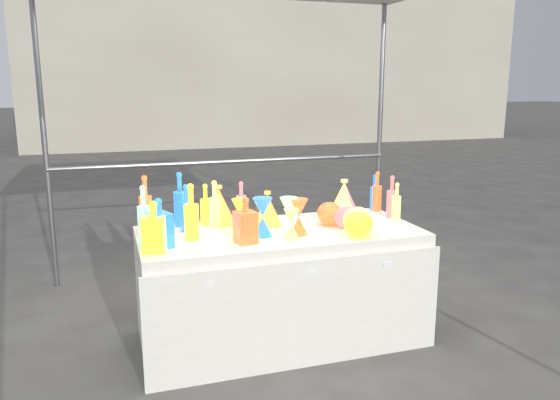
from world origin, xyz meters
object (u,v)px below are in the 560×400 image
object	(u,v)px
display_table	(280,286)
globe_0	(359,226)
decanter_0	(154,227)
hourglass_0	(299,217)
lampshade_0	(219,205)
cardboard_box_closed	(239,233)
bottle_0	(206,204)

from	to	relation	value
display_table	globe_0	bearing A→B (deg)	-35.23
decanter_0	globe_0	distance (m)	1.23
decanter_0	hourglass_0	size ratio (longest dim) A/B	1.29
display_table	decanter_0	distance (m)	0.99
hourglass_0	lampshade_0	bearing A→B (deg)	135.85
decanter_0	cardboard_box_closed	bearing A→B (deg)	78.79
display_table	bottle_0	xyz separation A→B (m)	(-0.43, 0.30, 0.52)
hourglass_0	display_table	bearing A→B (deg)	124.09
bottle_0	lampshade_0	xyz separation A→B (m)	(0.09, -0.01, -0.01)
decanter_0	globe_0	size ratio (longest dim) A/B	1.67
cardboard_box_closed	decanter_0	bearing A→B (deg)	-113.63
cardboard_box_closed	bottle_0	bearing A→B (deg)	-109.28
display_table	decanter_0	world-z (taller)	decanter_0
decanter_0	lampshade_0	world-z (taller)	decanter_0
bottle_0	decanter_0	bearing A→B (deg)	-127.05
hourglass_0	bottle_0	bearing A→B (deg)	140.63
display_table	globe_0	world-z (taller)	globe_0
bottle_0	lampshade_0	size ratio (longest dim) A/B	1.05
decanter_0	hourglass_0	bearing A→B (deg)	19.58
cardboard_box_closed	hourglass_0	bearing A→B (deg)	-91.57
cardboard_box_closed	bottle_0	world-z (taller)	bottle_0
cardboard_box_closed	globe_0	bearing A→B (deg)	-82.85
display_table	decanter_0	bearing A→B (deg)	-165.50
cardboard_box_closed	globe_0	world-z (taller)	globe_0
decanter_0	hourglass_0	xyz separation A→B (m)	(0.89, 0.09, -0.03)
cardboard_box_closed	lampshade_0	xyz separation A→B (m)	(-0.53, -1.64, 0.68)
display_table	lampshade_0	size ratio (longest dim) A/B	6.95
display_table	globe_0	distance (m)	0.67
lampshade_0	hourglass_0	bearing A→B (deg)	-30.01
bottle_0	hourglass_0	size ratio (longest dim) A/B	1.23
globe_0	hourglass_0	bearing A→B (deg)	152.71
hourglass_0	globe_0	xyz separation A→B (m)	(0.33, -0.17, -0.04)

